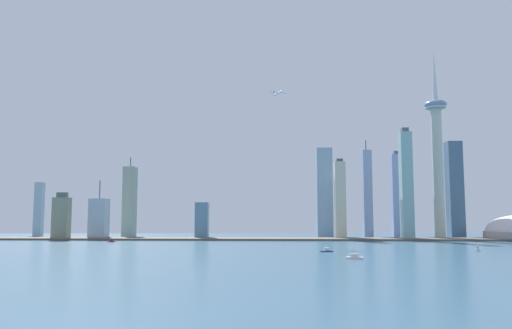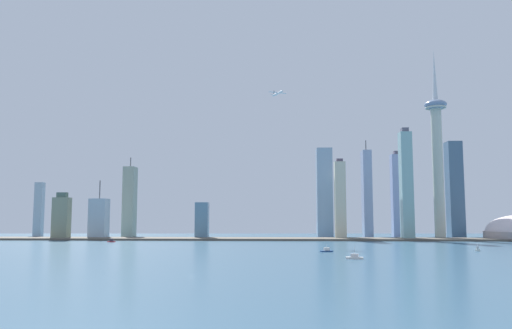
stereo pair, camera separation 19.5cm
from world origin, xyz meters
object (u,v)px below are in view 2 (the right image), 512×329
at_px(skyscraper_6, 455,190).
at_px(airplane, 278,93).
at_px(skyscraper_7, 97,220).
at_px(skyscraper_4, 324,193).
at_px(boat_0, 111,241).
at_px(skyscraper_0, 202,221).
at_px(observation_tower, 437,148).
at_px(skyscraper_9, 39,209).
at_px(boat_1, 327,250).
at_px(boat_3, 478,249).
at_px(skyscraper_8, 130,202).
at_px(skyscraper_2, 367,194).
at_px(skyscraper_3, 406,185).
at_px(skyscraper_11, 61,217).
at_px(skyscraper_1, 340,200).
at_px(boat_2, 355,257).
at_px(skyscraper_5, 99,219).
at_px(skyscraper_10, 400,195).

height_order(skyscraper_6, airplane, airplane).
bearing_deg(skyscraper_7, skyscraper_4, -1.87).
bearing_deg(skyscraper_7, boat_0, -63.49).
bearing_deg(skyscraper_0, airplane, -28.33).
relative_size(observation_tower, airplane, 11.00).
bearing_deg(skyscraper_9, boat_1, -36.27).
relative_size(skyscraper_6, skyscraper_9, 1.67).
height_order(skyscraper_9, boat_1, skyscraper_9).
height_order(skyscraper_4, boat_3, skyscraper_4).
height_order(skyscraper_0, skyscraper_8, skyscraper_8).
bearing_deg(airplane, skyscraper_4, 120.90).
bearing_deg(skyscraper_2, airplane, -141.03).
xyz_separation_m(skyscraper_3, airplane, (-193.40, -50.28, 130.65)).
xyz_separation_m(skyscraper_0, skyscraper_7, (-192.08, 70.16, -0.36)).
relative_size(skyscraper_11, airplane, 2.65).
bearing_deg(skyscraper_8, skyscraper_9, 179.68).
xyz_separation_m(observation_tower, airplane, (-247.98, -70.57, 72.06)).
distance_m(skyscraper_1, skyscraper_2, 80.75).
height_order(skyscraper_3, skyscraper_9, skyscraper_3).
bearing_deg(skyscraper_2, skyscraper_3, -55.27).
bearing_deg(boat_0, boat_3, -32.37).
relative_size(skyscraper_0, boat_2, 3.80).
bearing_deg(skyscraper_1, skyscraper_3, -4.04).
bearing_deg(boat_1, observation_tower, -144.37).
distance_m(skyscraper_3, skyscraper_5, 477.05).
height_order(boat_2, airplane, airplane).
bearing_deg(observation_tower, skyscraper_7, 173.51).
xyz_separation_m(skyscraper_11, boat_0, (103.98, -74.11, -31.93)).
height_order(skyscraper_1, skyscraper_2, skyscraper_2).
height_order(skyscraper_7, skyscraper_8, skyscraper_8).
relative_size(skyscraper_7, airplane, 2.06).
height_order(skyscraper_1, skyscraper_8, skyscraper_8).
height_order(skyscraper_4, skyscraper_7, skyscraper_4).
height_order(skyscraper_4, boat_1, skyscraper_4).
bearing_deg(skyscraper_3, skyscraper_1, 175.96).
height_order(observation_tower, skyscraper_11, observation_tower).
distance_m(skyscraper_1, skyscraper_11, 428.48).
height_order(skyscraper_10, boat_3, skyscraper_10).
bearing_deg(skyscraper_5, skyscraper_11, -161.24).
distance_m(skyscraper_3, skyscraper_6, 110.01).
bearing_deg(skyscraper_1, skyscraper_7, 169.26).
relative_size(skyscraper_10, boat_2, 9.85).
distance_m(skyscraper_0, skyscraper_1, 215.84).
xyz_separation_m(skyscraper_1, boat_2, (-31.01, -339.39, -58.64)).
distance_m(observation_tower, skyscraper_9, 673.71).
xyz_separation_m(skyscraper_0, airplane, (118.66, -63.97, 184.92)).
height_order(skyscraper_5, skyscraper_8, skyscraper_8).
relative_size(skyscraper_2, boat_3, 19.34).
distance_m(boat_0, airplane, 313.14).
relative_size(skyscraper_3, skyscraper_5, 1.86).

